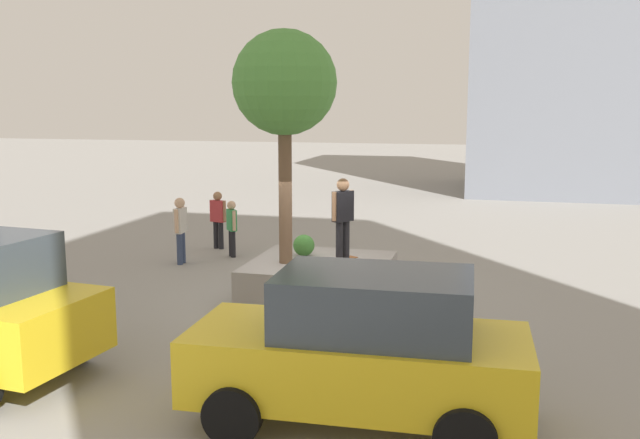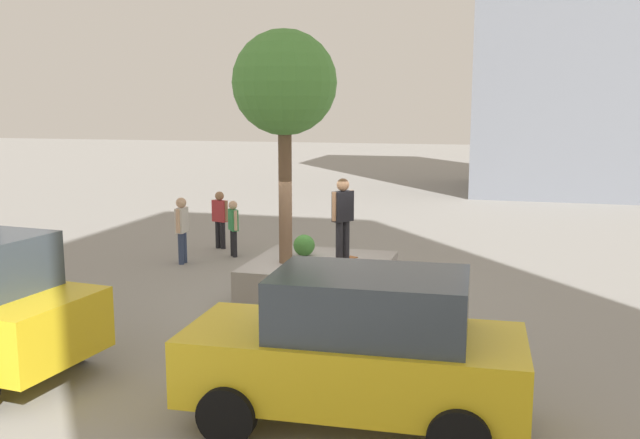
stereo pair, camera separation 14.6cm
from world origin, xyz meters
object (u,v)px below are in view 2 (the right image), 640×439
at_px(skateboarder, 343,213).
at_px(pedestrian_crossing, 233,224).
at_px(sedan_parked, 358,348).
at_px(skateboard, 343,260).
at_px(planter_ledge, 320,278).
at_px(plaza_tree, 284,85).
at_px(passerby_with_bag, 182,226).
at_px(bystander_watching, 220,216).

relative_size(skateboarder, pedestrian_crossing, 1.13).
bearing_deg(pedestrian_crossing, sedan_parked, 120.61).
height_order(skateboard, skateboarder, skateboarder).
xyz_separation_m(skateboard, skateboarder, (0.00, -0.00, 1.01)).
relative_size(skateboard, sedan_parked, 0.19).
xyz_separation_m(planter_ledge, skateboard, (-0.50, 0.03, 0.44)).
height_order(planter_ledge, skateboard, skateboard).
bearing_deg(plaza_tree, passerby_with_bag, -33.96).
xyz_separation_m(passerby_with_bag, pedestrian_crossing, (-0.96, -1.12, -0.11)).
height_order(skateboard, pedestrian_crossing, pedestrian_crossing).
bearing_deg(planter_ledge, plaza_tree, 26.90).
relative_size(skateboard, passerby_with_bag, 0.47).
bearing_deg(sedan_parked, skateboard, -75.03).
distance_m(planter_ledge, skateboard, 0.67).
distance_m(skateboarder, sedan_parked, 6.01).
relative_size(planter_ledge, pedestrian_crossing, 1.92).
relative_size(skateboard, skateboarder, 0.47).
bearing_deg(pedestrian_crossing, skateboard, 139.46).
distance_m(skateboard, skateboarder, 1.01).
bearing_deg(bystander_watching, planter_ledge, 134.56).
distance_m(plaza_tree, sedan_parked, 6.99).
height_order(skateboarder, sedan_parked, skateboarder).
bearing_deg(pedestrian_crossing, skateboarder, 139.46).
bearing_deg(skateboard, sedan_parked, 104.97).
bearing_deg(passerby_with_bag, planter_ledge, 153.92).
height_order(planter_ledge, plaza_tree, plaza_tree).
bearing_deg(pedestrian_crossing, planter_ledge, 135.67).
bearing_deg(skateboarder, sedan_parked, 104.97).
distance_m(planter_ledge, sedan_parked, 6.17).
bearing_deg(skateboard, plaza_tree, 14.65).
bearing_deg(planter_ledge, pedestrian_crossing, -44.33).
height_order(sedan_parked, pedestrian_crossing, sedan_parked).
distance_m(planter_ledge, skateboarder, 1.53).
xyz_separation_m(planter_ledge, pedestrian_crossing, (3.27, -3.20, 0.50)).
height_order(planter_ledge, passerby_with_bag, passerby_with_bag).
xyz_separation_m(plaza_tree, pedestrian_crossing, (2.61, -3.53, -3.58)).
distance_m(sedan_parked, passerby_with_bag, 10.06).
bearing_deg(sedan_parked, pedestrian_crossing, -59.39).
height_order(sedan_parked, bystander_watching, sedan_parked).
distance_m(plaza_tree, skateboard, 3.83).
bearing_deg(bystander_watching, plaza_tree, 127.31).
bearing_deg(skateboarder, planter_ledge, -3.56).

